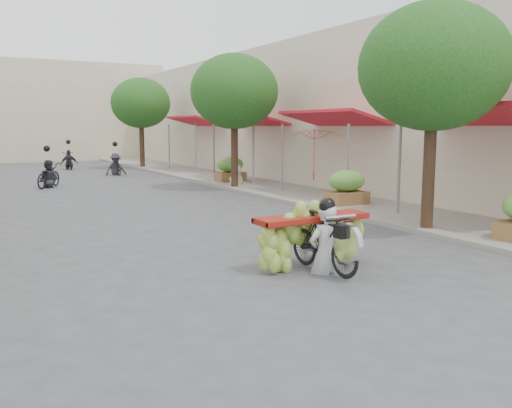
# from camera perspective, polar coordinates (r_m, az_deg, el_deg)

# --- Properties ---
(ground) EXTENTS (120.00, 120.00, 0.00)m
(ground) POSITION_cam_1_polar(r_m,az_deg,el_deg) (6.95, 10.36, -12.79)
(ground) COLOR #4D4E52
(ground) RESTS_ON ground
(sidewalk_right) EXTENTS (4.00, 60.00, 0.12)m
(sidewalk_right) POSITION_cam_1_polar(r_m,az_deg,el_deg) (23.02, 0.18, 2.18)
(sidewalk_right) COLOR gray
(sidewalk_right) RESTS_ON ground
(shophouse_row_right) EXTENTS (9.77, 40.00, 6.00)m
(shophouse_row_right) POSITION_cam_1_polar(r_m,az_deg,el_deg) (24.93, 11.54, 9.24)
(shophouse_row_right) COLOR beige
(shophouse_row_right) RESTS_ON ground
(far_building) EXTENTS (20.00, 6.00, 7.00)m
(far_building) POSITION_cam_1_polar(r_m,az_deg,el_deg) (43.20, -23.76, 8.87)
(far_building) COLOR beige
(far_building) RESTS_ON ground
(street_tree_near) EXTENTS (3.40, 3.40, 5.25)m
(street_tree_near) POSITION_cam_1_polar(r_m,az_deg,el_deg) (13.19, 18.19, 13.50)
(street_tree_near) COLOR #3A2719
(street_tree_near) RESTS_ON ground
(street_tree_mid) EXTENTS (3.40, 3.40, 5.25)m
(street_tree_mid) POSITION_cam_1_polar(r_m,az_deg,el_deg) (21.30, -2.32, 11.72)
(street_tree_mid) COLOR #3A2719
(street_tree_mid) RESTS_ON ground
(street_tree_far) EXTENTS (3.40, 3.40, 5.25)m
(street_tree_far) POSITION_cam_1_polar(r_m,az_deg,el_deg) (32.46, -12.04, 10.33)
(street_tree_far) COLOR #3A2719
(street_tree_far) RESTS_ON ground
(produce_crate_mid) EXTENTS (1.20, 0.88, 1.16)m
(produce_crate_mid) POSITION_cam_1_polar(r_m,az_deg,el_deg) (16.71, 9.53, 2.04)
(produce_crate_mid) COLOR brown
(produce_crate_mid) RESTS_ON ground
(produce_crate_far) EXTENTS (1.20, 0.88, 1.16)m
(produce_crate_far) POSITION_cam_1_polar(r_m,az_deg,el_deg) (23.47, -2.72, 3.89)
(produce_crate_far) COLOR brown
(produce_crate_far) RESTS_ON ground
(banana_motorbike) EXTENTS (2.20, 1.87, 2.17)m
(banana_motorbike) POSITION_cam_1_polar(r_m,az_deg,el_deg) (9.38, 6.72, -2.65)
(banana_motorbike) COLOR black
(banana_motorbike) RESTS_ON ground
(market_umbrella) EXTENTS (2.48, 2.48, 1.71)m
(market_umbrella) POSITION_cam_1_polar(r_m,az_deg,el_deg) (17.50, 6.32, 8.08)
(market_umbrella) COLOR red
(market_umbrella) RESTS_ON ground
(pedestrian) EXTENTS (0.88, 0.61, 1.63)m
(pedestrian) POSITION_cam_1_polar(r_m,az_deg,el_deg) (22.05, -2.09, 4.19)
(pedestrian) COLOR silver
(pedestrian) RESTS_ON ground
(bg_motorbike_a) EXTENTS (1.50, 1.81, 1.95)m
(bg_motorbike_a) POSITION_cam_1_polar(r_m,az_deg,el_deg) (23.46, -21.07, 3.38)
(bg_motorbike_a) COLOR black
(bg_motorbike_a) RESTS_ON ground
(bg_motorbike_b) EXTENTS (1.10, 1.54, 1.95)m
(bg_motorbike_b) POSITION_cam_1_polar(r_m,az_deg,el_deg) (28.35, -14.58, 4.71)
(bg_motorbike_b) COLOR black
(bg_motorbike_b) RESTS_ON ground
(bg_motorbike_c) EXTENTS (0.98, 1.74, 1.95)m
(bg_motorbike_c) POSITION_cam_1_polar(r_m,az_deg,el_deg) (33.01, -19.09, 4.81)
(bg_motorbike_c) COLOR black
(bg_motorbike_c) RESTS_ON ground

